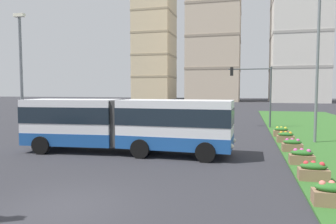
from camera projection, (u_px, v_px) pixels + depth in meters
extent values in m
plane|color=#2D2D33|center=(64.00, 208.00, 9.29)|extent=(260.00, 260.00, 0.00)
cube|color=white|center=(176.00, 124.00, 16.68)|extent=(6.05, 2.61, 2.55)
cube|color=#1E519E|center=(176.00, 141.00, 16.75)|extent=(6.07, 2.63, 0.70)
cube|color=#19232D|center=(176.00, 116.00, 16.65)|extent=(6.09, 2.65, 0.90)
cube|color=white|center=(73.00, 121.00, 17.96)|extent=(5.41, 2.98, 2.55)
cube|color=#1E519E|center=(73.00, 137.00, 18.02)|extent=(5.43, 3.00, 0.70)
cube|color=#19232D|center=(73.00, 114.00, 17.93)|extent=(5.46, 3.02, 0.90)
cylinder|color=#383838|center=(124.00, 122.00, 17.48)|extent=(2.40, 2.40, 2.45)
cylinder|color=black|center=(212.00, 144.00, 17.50)|extent=(1.01, 0.30, 1.00)
cylinder|color=black|center=(205.00, 152.00, 15.09)|extent=(1.01, 0.30, 1.00)
cylinder|color=black|center=(155.00, 141.00, 18.40)|extent=(1.01, 0.30, 1.00)
cylinder|color=black|center=(140.00, 149.00, 15.99)|extent=(1.01, 0.30, 1.00)
cylinder|color=black|center=(63.00, 138.00, 19.48)|extent=(1.02, 0.37, 1.00)
cylinder|color=black|center=(41.00, 145.00, 17.01)|extent=(1.02, 0.37, 1.00)
sphere|color=#F9EFC6|center=(234.00, 140.00, 16.82)|extent=(0.24, 0.24, 0.24)
sphere|color=#F9EFC6|center=(231.00, 146.00, 15.09)|extent=(0.24, 0.24, 0.24)
cube|color=black|center=(140.00, 117.00, 33.67)|extent=(4.44, 1.90, 0.80)
cube|color=black|center=(138.00, 111.00, 33.66)|extent=(2.41, 1.73, 0.60)
cylinder|color=black|center=(155.00, 119.00, 34.15)|extent=(0.64, 0.23, 0.64)
cylinder|color=black|center=(150.00, 121.00, 32.42)|extent=(0.64, 0.23, 0.64)
cylinder|color=black|center=(130.00, 118.00, 34.96)|extent=(0.64, 0.23, 0.64)
cylinder|color=black|center=(124.00, 120.00, 33.23)|extent=(0.64, 0.23, 0.64)
cube|color=#937051|center=(332.00, 198.00, 9.28)|extent=(1.10, 0.56, 0.44)
ellipsoid|color=#2D6B28|center=(332.00, 188.00, 9.26)|extent=(0.99, 0.50, 0.28)
sphere|color=#EF7566|center=(322.00, 184.00, 9.32)|extent=(0.20, 0.20, 0.20)
sphere|color=#EF7566|center=(332.00, 184.00, 9.33)|extent=(0.20, 0.20, 0.20)
cube|color=#937051|center=(313.00, 174.00, 11.88)|extent=(1.10, 0.56, 0.44)
ellipsoid|color=#2D6B28|center=(314.00, 166.00, 11.86)|extent=(0.99, 0.50, 0.28)
sphere|color=red|center=(306.00, 163.00, 11.92)|extent=(0.20, 0.20, 0.20)
sphere|color=red|center=(313.00, 163.00, 11.93)|extent=(0.20, 0.20, 0.20)
sphere|color=red|center=(322.00, 164.00, 11.72)|extent=(0.20, 0.20, 0.20)
cube|color=#937051|center=(302.00, 160.00, 14.42)|extent=(1.10, 0.56, 0.44)
ellipsoid|color=#2D6B28|center=(302.00, 153.00, 14.40)|extent=(0.99, 0.50, 0.28)
sphere|color=#D14C99|center=(295.00, 150.00, 14.46)|extent=(0.20, 0.20, 0.20)
sphere|color=#D14C99|center=(302.00, 150.00, 14.47)|extent=(0.20, 0.20, 0.20)
sphere|color=#D14C99|center=(309.00, 151.00, 14.26)|extent=(0.20, 0.20, 0.20)
cube|color=#937051|center=(292.00, 148.00, 17.42)|extent=(1.10, 0.56, 0.44)
ellipsoid|color=#2D6B28|center=(292.00, 142.00, 17.40)|extent=(0.99, 0.50, 0.28)
sphere|color=#D14C99|center=(287.00, 140.00, 17.46)|extent=(0.20, 0.20, 0.20)
sphere|color=#D14C99|center=(292.00, 140.00, 17.47)|extent=(0.20, 0.20, 0.20)
sphere|color=#D14C99|center=(298.00, 141.00, 17.26)|extent=(0.20, 0.20, 0.20)
cube|color=#937051|center=(286.00, 139.00, 20.41)|extent=(1.10, 0.56, 0.44)
ellipsoid|color=#2D6B28|center=(286.00, 134.00, 20.38)|extent=(0.99, 0.50, 0.28)
sphere|color=orange|center=(281.00, 133.00, 20.45)|extent=(0.20, 0.20, 0.20)
sphere|color=orange|center=(286.00, 133.00, 20.45)|extent=(0.20, 0.20, 0.20)
sphere|color=orange|center=(290.00, 133.00, 20.25)|extent=(0.20, 0.20, 0.20)
cube|color=#937051|center=(281.00, 134.00, 23.01)|extent=(1.10, 0.56, 0.44)
ellipsoid|color=#2D6B28|center=(281.00, 129.00, 22.99)|extent=(0.99, 0.50, 0.28)
sphere|color=yellow|center=(277.00, 128.00, 23.05)|extent=(0.20, 0.20, 0.20)
sphere|color=yellow|center=(281.00, 128.00, 23.06)|extent=(0.20, 0.20, 0.20)
sphere|color=yellow|center=(285.00, 128.00, 22.85)|extent=(0.20, 0.20, 0.20)
cylinder|color=#474C51|center=(271.00, 97.00, 28.53)|extent=(0.16, 0.16, 5.69)
cylinder|color=#474C51|center=(250.00, 69.00, 28.82)|extent=(3.85, 0.10, 0.10)
cube|color=black|center=(232.00, 71.00, 29.23)|extent=(0.28, 0.28, 0.80)
sphere|color=red|center=(232.00, 69.00, 29.21)|extent=(0.16, 0.16, 0.16)
sphere|color=yellow|center=(232.00, 72.00, 29.23)|extent=(0.16, 0.16, 0.16)
sphere|color=green|center=(232.00, 74.00, 29.25)|extent=(0.16, 0.16, 0.16)
cylinder|color=slate|center=(21.00, 82.00, 19.45)|extent=(0.18, 0.18, 8.06)
cube|color=white|center=(19.00, 15.00, 19.15)|extent=(0.70, 0.28, 0.20)
cylinder|color=slate|center=(317.00, 70.00, 20.19)|extent=(0.18, 0.18, 9.63)
cube|color=beige|center=(155.00, 47.00, 120.83)|extent=(14.25, 15.35, 40.91)
cube|color=#9C8D6E|center=(155.00, 77.00, 121.68)|extent=(14.45, 15.55, 0.70)
cube|color=#9C8D6E|center=(155.00, 56.00, 121.10)|extent=(14.45, 15.55, 0.70)
cube|color=#9C8D6E|center=(155.00, 35.00, 120.51)|extent=(14.45, 15.55, 0.70)
cube|color=#9C8D6E|center=(155.00, 14.00, 119.93)|extent=(14.45, 15.55, 0.70)
cube|color=#C6B299|center=(215.00, 25.00, 98.47)|extent=(15.92, 18.50, 48.08)
cube|color=gray|center=(214.00, 70.00, 99.47)|extent=(16.12, 18.70, 0.70)
cube|color=gray|center=(215.00, 40.00, 98.79)|extent=(16.12, 18.70, 0.70)
cube|color=gray|center=(215.00, 9.00, 98.10)|extent=(16.12, 18.70, 0.70)
cube|color=silver|center=(299.00, 37.00, 88.47)|extent=(14.82, 15.75, 37.25)
cube|color=#A4A099|center=(298.00, 69.00, 89.11)|extent=(15.02, 15.95, 0.70)
cube|color=#A4A099|center=(299.00, 36.00, 88.44)|extent=(15.02, 15.95, 0.70)
cube|color=#A4A099|center=(300.00, 3.00, 87.78)|extent=(15.02, 15.95, 0.70)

